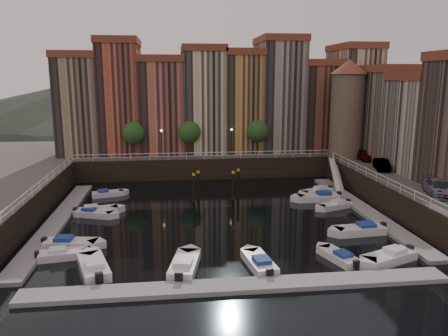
{
  "coord_description": "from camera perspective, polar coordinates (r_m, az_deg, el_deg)",
  "views": [
    {
      "loc": [
        -4.4,
        -44.68,
        14.4
      ],
      "look_at": [
        1.34,
        4.0,
        4.17
      ],
      "focal_mm": 35.0,
      "sensor_mm": 36.0,
      "label": 1
    }
  ],
  "objects": [
    {
      "name": "mountains",
      "position": [
        154.93,
        -4.52,
        9.36
      ],
      "size": [
        145.0,
        100.0,
        18.0
      ],
      "color": "#2D382D",
      "rests_on": "ground"
    },
    {
      "name": "boat_left_1",
      "position": [
        40.3,
        -19.51,
        -9.29
      ],
      "size": [
        4.83,
        2.33,
        1.09
      ],
      "rotation": [
        0.0,
        0.0,
        -0.14
      ],
      "color": "silver",
      "rests_on": "ground"
    },
    {
      "name": "car_c",
      "position": [
        47.41,
        26.23,
        -2.44
      ],
      "size": [
        3.38,
        5.45,
        1.47
      ],
      "primitive_type": "imported",
      "rotation": [
        0.0,
        0.0,
        -0.28
      ],
      "color": "gray",
      "rests_on": "quay_right"
    },
    {
      "name": "boat_right_2",
      "position": [
        50.53,
        14.29,
        -4.75
      ],
      "size": [
        4.27,
        2.87,
        0.96
      ],
      "rotation": [
        0.0,
        0.0,
        3.52
      ],
      "color": "silver",
      "rests_on": "ground"
    },
    {
      "name": "mooring_pilings",
      "position": [
        52.04,
        -1.04,
        -2.39
      ],
      "size": [
        5.85,
        2.15,
        3.78
      ],
      "color": "black",
      "rests_on": "ground"
    },
    {
      "name": "boat_near_0",
      "position": [
        34.98,
        -16.64,
        -12.33
      ],
      "size": [
        3.28,
        5.23,
        1.18
      ],
      "rotation": [
        0.0,
        0.0,
        1.89
      ],
      "color": "silver",
      "rests_on": "ground"
    },
    {
      "name": "boat_right_1",
      "position": [
        43.17,
        17.43,
        -7.72
      ],
      "size": [
        5.05,
        2.21,
        1.14
      ],
      "rotation": [
        0.0,
        0.0,
        3.23
      ],
      "color": "silver",
      "rests_on": "ground"
    },
    {
      "name": "railings",
      "position": [
        50.87,
        -1.61,
        -0.25
      ],
      "size": [
        36.08,
        34.04,
        0.52
      ],
      "color": "white",
      "rests_on": "ground"
    },
    {
      "name": "car_b",
      "position": [
        57.47,
        19.91,
        0.34
      ],
      "size": [
        2.46,
        4.39,
        1.37
      ],
      "primitive_type": "imported",
      "rotation": [
        0.0,
        0.0,
        -0.26
      ],
      "color": "gray",
      "rests_on": "quay_right"
    },
    {
      "name": "far_terrace",
      "position": [
        68.7,
        -0.27,
        8.92
      ],
      "size": [
        48.7,
        10.3,
        17.5
      ],
      "color": "#977F60",
      "rests_on": "quay_far"
    },
    {
      "name": "dock_left",
      "position": [
        47.42,
        -20.93,
        -6.47
      ],
      "size": [
        2.0,
        28.0,
        0.35
      ],
      "primitive_type": "cube",
      "color": "gray",
      "rests_on": "ground"
    },
    {
      "name": "boat_left_0",
      "position": [
        38.29,
        -20.23,
        -10.53
      ],
      "size": [
        4.35,
        2.14,
        0.98
      ],
      "rotation": [
        0.0,
        0.0,
        0.15
      ],
      "color": "silver",
      "rests_on": "ground"
    },
    {
      "name": "quay_far",
      "position": [
        71.98,
        -3.11,
        1.45
      ],
      "size": [
        80.0,
        20.0,
        3.0
      ],
      "primitive_type": "cube",
      "color": "black",
      "rests_on": "ground"
    },
    {
      "name": "boat_near_3",
      "position": [
        36.76,
        14.83,
        -11.14
      ],
      "size": [
        2.65,
        4.24,
        0.95
      ],
      "rotation": [
        0.0,
        0.0,
        1.89
      ],
      "color": "silver",
      "rests_on": "ground"
    },
    {
      "name": "gangway",
      "position": [
        60.06,
        14.41,
        -0.58
      ],
      "size": [
        2.78,
        8.32,
        3.73
      ],
      "color": "white",
      "rests_on": "ground"
    },
    {
      "name": "dock_near",
      "position": [
        31.43,
        2.13,
        -15.13
      ],
      "size": [
        30.0,
        2.0,
        0.35
      ],
      "primitive_type": "cube",
      "color": "gray",
      "rests_on": "ground"
    },
    {
      "name": "dock_right",
      "position": [
        50.34,
        17.82,
        -5.2
      ],
      "size": [
        2.0,
        28.0,
        0.35
      ],
      "primitive_type": "cube",
      "color": "gray",
      "rests_on": "ground"
    },
    {
      "name": "boat_left_2",
      "position": [
        48.2,
        -16.7,
        -5.68
      ],
      "size": [
        4.46,
        2.88,
        1.0
      ],
      "rotation": [
        0.0,
        0.0,
        -0.35
      ],
      "color": "silver",
      "rests_on": "ground"
    },
    {
      "name": "right_terrace",
      "position": [
        57.69,
        25.84,
        5.81
      ],
      "size": [
        9.3,
        24.3,
        14.0
      ],
      "color": "#7B705D",
      "rests_on": "quay_right"
    },
    {
      "name": "car_a",
      "position": [
        63.48,
        17.81,
        1.57
      ],
      "size": [
        1.79,
        4.44,
        1.51
      ],
      "primitive_type": "imported",
      "rotation": [
        0.0,
        0.0,
        0.0
      ],
      "color": "gray",
      "rests_on": "quay_right"
    },
    {
      "name": "boat_right_3",
      "position": [
        53.13,
        12.33,
        -3.76
      ],
      "size": [
        5.22,
        1.9,
        1.2
      ],
      "rotation": [
        0.0,
        0.0,
        3.14
      ],
      "color": "silver",
      "rests_on": "ground"
    },
    {
      "name": "boat_right_4",
      "position": [
        55.91,
        12.11,
        -3.03
      ],
      "size": [
        4.55,
        3.05,
        1.03
      ],
      "rotation": [
        0.0,
        0.0,
        3.52
      ],
      "color": "silver",
      "rests_on": "ground"
    },
    {
      "name": "boat_right_0",
      "position": [
        37.78,
        20.88,
        -10.8
      ],
      "size": [
        4.99,
        3.37,
        1.13
      ],
      "rotation": [
        0.0,
        0.0,
        3.52
      ],
      "color": "silver",
      "rests_on": "ground"
    },
    {
      "name": "street_lamps",
      "position": [
        62.55,
        -3.55,
        3.96
      ],
      "size": [
        10.36,
        0.36,
        4.18
      ],
      "color": "black",
      "rests_on": "quay_far"
    },
    {
      "name": "boat_near_2",
      "position": [
        34.5,
        4.67,
        -12.26
      ],
      "size": [
        2.3,
        4.77,
        1.07
      ],
      "rotation": [
        0.0,
        0.0,
        1.71
      ],
      "color": "silver",
      "rests_on": "ground"
    },
    {
      "name": "promenade_trees",
      "position": [
        63.43,
        -3.91,
        4.69
      ],
      "size": [
        21.2,
        3.2,
        5.2
      ],
      "color": "black",
      "rests_on": "quay_far"
    },
    {
      "name": "ground",
      "position": [
        47.14,
        -1.05,
        -5.99
      ],
      "size": [
        200.0,
        200.0,
        0.0
      ],
      "primitive_type": "plane",
      "color": "black",
      "rests_on": "ground"
    },
    {
      "name": "boat_left_4",
      "position": [
        55.75,
        -15.09,
        -3.26
      ],
      "size": [
        4.17,
        2.56,
        0.94
      ],
      "rotation": [
        0.0,
        0.0,
        0.3
      ],
      "color": "silver",
      "rests_on": "ground"
    },
    {
      "name": "boat_left_3",
      "position": [
        48.99,
        -16.4,
        -5.36
      ],
      "size": [
        4.75,
        2.58,
        1.06
      ],
      "rotation": [
        0.0,
        0.0,
        0.22
      ],
      "color": "silver",
      "rests_on": "ground"
    },
    {
      "name": "boat_near_1",
      "position": [
        34.05,
        -5.18,
        -12.54
      ],
      "size": [
        2.76,
        5.29,
        1.18
      ],
      "rotation": [
        0.0,
        0.0,
        1.38
      ],
      "color": "silver",
      "rests_on": "ground"
    },
    {
      "name": "corner_tower",
      "position": [
        64.15,
        15.79,
        7.6
      ],
      "size": [
        5.2,
        5.2,
        13.8
      ],
      "color": "#6B5B4C",
      "rests_on": "quay_right"
    }
  ]
}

